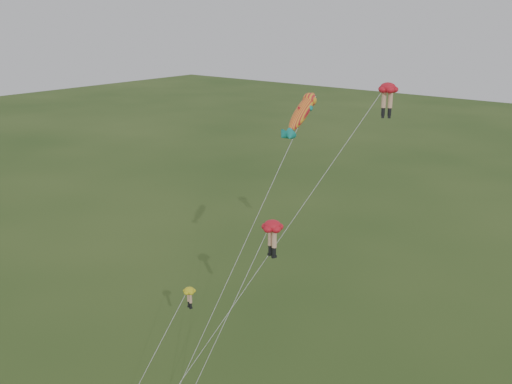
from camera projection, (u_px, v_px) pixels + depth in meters
The scene contains 4 objects.
legs_kite_red_high at pixel (383, 97), 37.04m from camera, with size 8.23×15.59×20.17m.
legs_kite_red_mid at pixel (271, 232), 33.94m from camera, with size 3.67×7.29×12.73m.
legs_kite_yellow at pixel (185, 300), 36.55m from camera, with size 1.45×6.52×7.65m.
fish_kite at pixel (301, 114), 33.65m from camera, with size 4.99×10.04×20.20m.
Camera 1 is at (22.32, -21.66, 24.45)m, focal length 40.00 mm.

